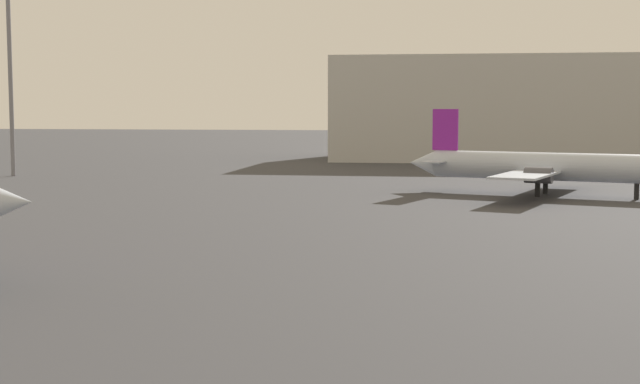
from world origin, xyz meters
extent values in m
cylinder|color=#B2BCCC|center=(10.43, 70.63, 2.65)|extent=(21.91, 9.23, 2.53)
cone|color=#B2BCCC|center=(-1.46, 74.47, 2.65)|extent=(3.42, 3.26, 2.53)
cube|color=#B2BCCC|center=(9.37, 70.97, 2.27)|extent=(10.50, 22.10, 0.19)
cube|color=#B2BCCC|center=(0.23, 73.92, 2.90)|extent=(3.78, 6.79, 0.12)
cube|color=purple|center=(0.60, 73.80, 5.86)|extent=(2.44, 0.99, 3.90)
cylinder|color=#4C4C54|center=(11.29, 74.74, 2.14)|extent=(2.65, 2.05, 1.40)
cylinder|color=#4C4C54|center=(8.72, 66.80, 2.14)|extent=(2.65, 2.05, 1.40)
cube|color=black|center=(17.19, 68.45, 0.69)|extent=(0.49, 0.49, 1.38)
cube|color=black|center=(9.85, 72.45, 0.69)|extent=(0.49, 0.49, 1.38)
cube|color=black|center=(8.89, 69.49, 0.69)|extent=(0.49, 0.49, 1.38)
cylinder|color=slate|center=(-49.30, 85.22, 10.74)|extent=(0.50, 0.50, 21.47)
cube|color=#B7B7B2|center=(19.88, 128.31, 7.73)|extent=(73.59, 23.68, 15.46)
camera|label=1|loc=(1.99, -12.63, 7.97)|focal=50.67mm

